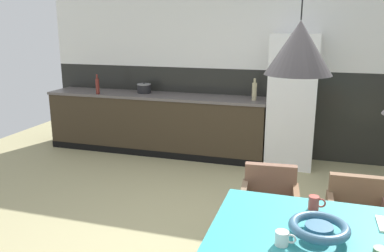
% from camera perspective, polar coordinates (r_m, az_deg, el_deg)
% --- Properties ---
extents(back_wall_splashback_dark, '(7.00, 0.12, 1.32)m').
position_cam_1_polar(back_wall_splashback_dark, '(6.11, 10.26, 1.91)').
color(back_wall_splashback_dark, black).
rests_on(back_wall_splashback_dark, ground).
extents(back_wall_panel_upper, '(7.00, 0.12, 1.32)m').
position_cam_1_polar(back_wall_panel_upper, '(5.98, 10.83, 14.32)').
color(back_wall_panel_upper, white).
rests_on(back_wall_panel_upper, back_wall_splashback_dark).
extents(kitchen_counter, '(3.47, 0.63, 0.92)m').
position_cam_1_polar(kitchen_counter, '(6.22, -5.28, 0.42)').
color(kitchen_counter, '#382D1E').
rests_on(kitchen_counter, ground).
extents(refrigerator_column, '(0.64, 0.60, 1.85)m').
position_cam_1_polar(refrigerator_column, '(5.67, 14.31, 3.50)').
color(refrigerator_column, silver).
rests_on(refrigerator_column, ground).
extents(dining_table, '(1.53, 0.95, 0.74)m').
position_cam_1_polar(dining_table, '(2.62, 20.52, -15.35)').
color(dining_table, teal).
rests_on(dining_table, ground).
extents(armchair_far_side, '(0.50, 0.49, 0.72)m').
position_cam_1_polar(armchair_far_side, '(3.62, 22.85, -11.08)').
color(armchair_far_side, brown).
rests_on(armchair_far_side, ground).
extents(armchair_head_of_table, '(0.53, 0.51, 0.75)m').
position_cam_1_polar(armchair_head_of_table, '(3.55, 11.19, -10.00)').
color(armchair_head_of_table, brown).
rests_on(armchair_head_of_table, ground).
extents(fruit_bowl, '(0.36, 0.36, 0.10)m').
position_cam_1_polar(fruit_bowl, '(2.50, 17.95, -13.93)').
color(fruit_bowl, '#33607F').
rests_on(fruit_bowl, dining_table).
extents(mug_wide_latte, '(0.12, 0.08, 0.08)m').
position_cam_1_polar(mug_wide_latte, '(2.38, 12.99, -15.58)').
color(mug_wide_latte, white).
rests_on(mug_wide_latte, dining_table).
extents(mug_short_terracotta, '(0.11, 0.07, 0.10)m').
position_cam_1_polar(mug_short_terracotta, '(2.84, 17.34, -10.60)').
color(mug_short_terracotta, '#B23D33').
rests_on(mug_short_terracotta, dining_table).
extents(cooking_pot, '(0.22, 0.22, 0.17)m').
position_cam_1_polar(cooking_pot, '(6.26, -6.97, 5.44)').
color(cooking_pot, black).
rests_on(cooking_pot, kitchen_counter).
extents(bottle_spice_small, '(0.06, 0.06, 0.31)m').
position_cam_1_polar(bottle_spice_small, '(6.28, -13.56, 5.70)').
color(bottle_spice_small, maroon).
rests_on(bottle_spice_small, kitchen_counter).
extents(bottle_vinegar_dark, '(0.07, 0.07, 0.31)m').
position_cam_1_polar(bottle_vinegar_dark, '(5.67, 9.03, 5.05)').
color(bottle_vinegar_dark, tan).
rests_on(bottle_vinegar_dark, kitchen_counter).
extents(pendant_lamp_over_table_near, '(0.38, 0.38, 0.90)m').
position_cam_1_polar(pendant_lamp_over_table_near, '(2.32, 15.30, 10.89)').
color(pendant_lamp_over_table_near, black).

